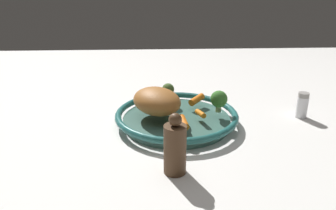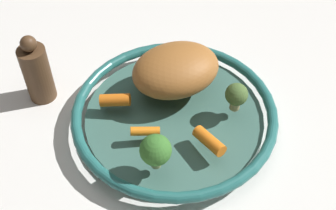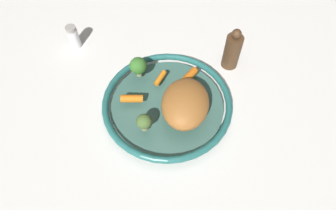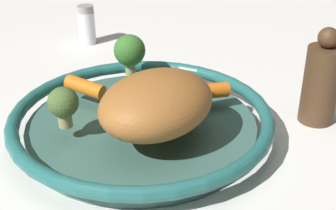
{
  "view_description": "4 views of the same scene",
  "coord_description": "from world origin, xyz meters",
  "px_view_note": "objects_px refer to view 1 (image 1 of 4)",
  "views": [
    {
      "loc": [
        0.07,
        0.86,
        0.4
      ],
      "look_at": [
        0.03,
        0.01,
        0.07
      ],
      "focal_mm": 35.08,
      "sensor_mm": 36.0,
      "label": 1
    },
    {
      "loc": [
        -0.49,
        -0.08,
        0.61
      ],
      "look_at": [
        -0.02,
        0.01,
        0.07
      ],
      "focal_mm": 48.14,
      "sensor_mm": 36.0,
      "label": 2
    },
    {
      "loc": [
        0.31,
        -0.31,
        0.67
      ],
      "look_at": [
        0.02,
        -0.02,
        0.06
      ],
      "focal_mm": 30.92,
      "sensor_mm": 36.0,
      "label": 3
    },
    {
      "loc": [
        0.54,
        -0.1,
        0.33
      ],
      "look_at": [
        0.03,
        0.03,
        0.06
      ],
      "focal_mm": 50.1,
      "sensor_mm": 36.0,
      "label": 4
    }
  ],
  "objects_px": {
    "baby_carrot_left": "(183,122)",
    "broccoli_floret_small": "(219,99)",
    "serving_bowl": "(177,117)",
    "baby_carrot_right": "(197,100)",
    "broccoli_floret_mid": "(168,90)",
    "baby_carrot_near_rim": "(200,114)",
    "salt_shaker": "(302,105)",
    "pepper_mill": "(175,147)",
    "roast_chicken_piece": "(157,101)"
  },
  "relations": [
    {
      "from": "serving_bowl",
      "to": "broccoli_floret_small",
      "type": "xyz_separation_m",
      "value": [
        -0.12,
        0.01,
        0.06
      ]
    },
    {
      "from": "roast_chicken_piece",
      "to": "pepper_mill",
      "type": "xyz_separation_m",
      "value": [
        -0.03,
        0.24,
        -0.01
      ]
    },
    {
      "from": "baby_carrot_near_rim",
      "to": "pepper_mill",
      "type": "relative_size",
      "value": 0.34
    },
    {
      "from": "baby_carrot_near_rim",
      "to": "salt_shaker",
      "type": "distance_m",
      "value": 0.32
    },
    {
      "from": "baby_carrot_near_rim",
      "to": "pepper_mill",
      "type": "distance_m",
      "value": 0.23
    },
    {
      "from": "salt_shaker",
      "to": "roast_chicken_piece",
      "type": "bearing_deg",
      "value": 5.38
    },
    {
      "from": "roast_chicken_piece",
      "to": "broccoli_floret_small",
      "type": "relative_size",
      "value": 2.47
    },
    {
      "from": "broccoli_floret_mid",
      "to": "roast_chicken_piece",
      "type": "bearing_deg",
      "value": 71.17
    },
    {
      "from": "baby_carrot_left",
      "to": "broccoli_floret_small",
      "type": "xyz_separation_m",
      "value": [
        -0.11,
        -0.09,
        0.03
      ]
    },
    {
      "from": "baby_carrot_right",
      "to": "pepper_mill",
      "type": "distance_m",
      "value": 0.33
    },
    {
      "from": "salt_shaker",
      "to": "pepper_mill",
      "type": "height_order",
      "value": "pepper_mill"
    },
    {
      "from": "baby_carrot_left",
      "to": "broccoli_floret_mid",
      "type": "xyz_separation_m",
      "value": [
        0.03,
        -0.2,
        0.02
      ]
    },
    {
      "from": "baby_carrot_right",
      "to": "broccoli_floret_small",
      "type": "relative_size",
      "value": 0.93
    },
    {
      "from": "serving_bowl",
      "to": "baby_carrot_near_rim",
      "type": "bearing_deg",
      "value": 149.98
    },
    {
      "from": "baby_carrot_right",
      "to": "salt_shaker",
      "type": "distance_m",
      "value": 0.32
    },
    {
      "from": "baby_carrot_left",
      "to": "pepper_mill",
      "type": "bearing_deg",
      "value": 78.23
    },
    {
      "from": "serving_bowl",
      "to": "baby_carrot_left",
      "type": "relative_size",
      "value": 6.93
    },
    {
      "from": "salt_shaker",
      "to": "pepper_mill",
      "type": "bearing_deg",
      "value": 35.07
    },
    {
      "from": "broccoli_floret_small",
      "to": "baby_carrot_near_rim",
      "type": "bearing_deg",
      "value": 27.77
    },
    {
      "from": "salt_shaker",
      "to": "broccoli_floret_mid",
      "type": "bearing_deg",
      "value": -9.41
    },
    {
      "from": "roast_chicken_piece",
      "to": "salt_shaker",
      "type": "relative_size",
      "value": 1.97
    },
    {
      "from": "pepper_mill",
      "to": "broccoli_floret_mid",
      "type": "bearing_deg",
      "value": -90.36
    },
    {
      "from": "serving_bowl",
      "to": "roast_chicken_piece",
      "type": "bearing_deg",
      "value": 8.05
    },
    {
      "from": "pepper_mill",
      "to": "broccoli_floret_small",
      "type": "bearing_deg",
      "value": -120.07
    },
    {
      "from": "baby_carrot_near_rim",
      "to": "broccoli_floret_mid",
      "type": "relative_size",
      "value": 0.89
    },
    {
      "from": "roast_chicken_piece",
      "to": "baby_carrot_left",
      "type": "xyz_separation_m",
      "value": [
        -0.07,
        0.09,
        -0.03
      ]
    },
    {
      "from": "roast_chicken_piece",
      "to": "pepper_mill",
      "type": "relative_size",
      "value": 1.11
    },
    {
      "from": "baby_carrot_near_rim",
      "to": "broccoli_floret_small",
      "type": "distance_m",
      "value": 0.07
    },
    {
      "from": "baby_carrot_near_rim",
      "to": "salt_shaker",
      "type": "bearing_deg",
      "value": -167.63
    },
    {
      "from": "baby_carrot_near_rim",
      "to": "broccoli_floret_mid",
      "type": "xyz_separation_m",
      "value": [
        0.08,
        -0.14,
        0.02
      ]
    },
    {
      "from": "baby_carrot_near_rim",
      "to": "baby_carrot_right",
      "type": "bearing_deg",
      "value": -91.59
    },
    {
      "from": "serving_bowl",
      "to": "baby_carrot_right",
      "type": "distance_m",
      "value": 0.1
    },
    {
      "from": "serving_bowl",
      "to": "roast_chicken_piece",
      "type": "xyz_separation_m",
      "value": [
        0.06,
        0.01,
        0.05
      ]
    },
    {
      "from": "broccoli_floret_small",
      "to": "salt_shaker",
      "type": "distance_m",
      "value": 0.27
    },
    {
      "from": "baby_carrot_left",
      "to": "broccoli_floret_mid",
      "type": "relative_size",
      "value": 0.97
    },
    {
      "from": "salt_shaker",
      "to": "pepper_mill",
      "type": "relative_size",
      "value": 0.56
    },
    {
      "from": "broccoli_floret_small",
      "to": "pepper_mill",
      "type": "distance_m",
      "value": 0.28
    },
    {
      "from": "baby_carrot_right",
      "to": "broccoli_floret_mid",
      "type": "bearing_deg",
      "value": -20.98
    },
    {
      "from": "baby_carrot_left",
      "to": "broccoli_floret_mid",
      "type": "height_order",
      "value": "broccoli_floret_mid"
    },
    {
      "from": "roast_chicken_piece",
      "to": "broccoli_floret_small",
      "type": "xyz_separation_m",
      "value": [
        -0.17,
        -0.0,
        0.0
      ]
    },
    {
      "from": "broccoli_floret_mid",
      "to": "pepper_mill",
      "type": "height_order",
      "value": "pepper_mill"
    },
    {
      "from": "broccoli_floret_small",
      "to": "pepper_mill",
      "type": "bearing_deg",
      "value": 59.93
    },
    {
      "from": "baby_carrot_near_rim",
      "to": "broccoli_floret_small",
      "type": "relative_size",
      "value": 0.75
    },
    {
      "from": "baby_carrot_left",
      "to": "salt_shaker",
      "type": "relative_size",
      "value": 0.65
    },
    {
      "from": "serving_bowl",
      "to": "pepper_mill",
      "type": "height_order",
      "value": "pepper_mill"
    },
    {
      "from": "baby_carrot_left",
      "to": "broccoli_floret_small",
      "type": "bearing_deg",
      "value": -139.66
    },
    {
      "from": "serving_bowl",
      "to": "baby_carrot_near_rim",
      "type": "distance_m",
      "value": 0.08
    },
    {
      "from": "broccoli_floret_small",
      "to": "roast_chicken_piece",
      "type": "bearing_deg",
      "value": 0.18
    },
    {
      "from": "baby_carrot_right",
      "to": "serving_bowl",
      "type": "bearing_deg",
      "value": 45.32
    },
    {
      "from": "baby_carrot_right",
      "to": "baby_carrot_near_rim",
      "type": "bearing_deg",
      "value": 88.41
    }
  ]
}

